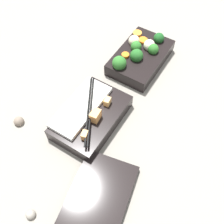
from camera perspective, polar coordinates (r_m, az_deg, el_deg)
ground_plane at (r=0.79m, az=0.85°, el=4.77°), size 3.00×3.00×0.00m
bento_tray_vegetable at (r=0.85m, az=6.14°, el=12.05°), size 0.21×0.14×0.07m
bento_tray_rice at (r=0.71m, az=-4.94°, el=-0.80°), size 0.21×0.14×0.07m
bento_lid at (r=0.63m, az=-3.10°, el=-18.49°), size 0.23×0.17×0.02m
pebble_0 at (r=0.76m, az=-19.61°, el=-1.97°), size 0.03×0.03×0.03m
pebble_1 at (r=0.65m, az=-17.28°, el=-20.55°), size 0.02×0.02×0.02m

